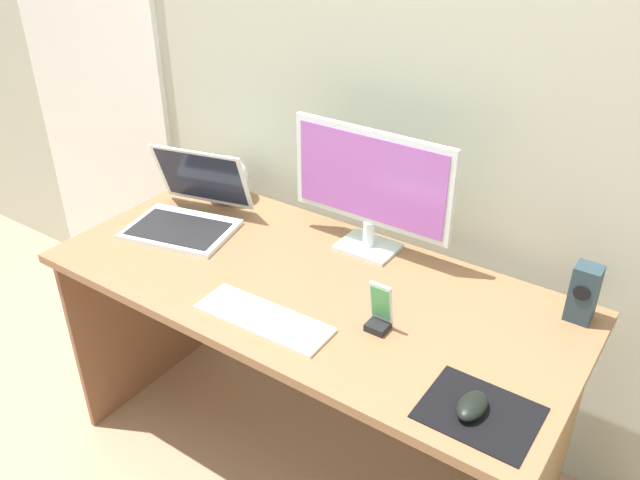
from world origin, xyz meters
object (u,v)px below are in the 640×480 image
at_px(speaker_right, 584,293).
at_px(fishbowl, 226,179).
at_px(monitor, 371,185).
at_px(phone_in_dock, 380,313).
at_px(keyboard_external, 264,318).
at_px(mouse, 472,406).
at_px(laptop, 188,211).

relative_size(speaker_right, fishbowl, 0.98).
relative_size(monitor, phone_in_dock, 3.79).
xyz_separation_m(monitor, keyboard_external, (-0.04, -0.47, -0.21)).
bearing_deg(mouse, laptop, 168.47).
height_order(monitor, speaker_right, monitor).
bearing_deg(laptop, mouse, -13.55).
bearing_deg(fishbowl, speaker_right, -0.06).
relative_size(laptop, fishbowl, 2.42).
height_order(monitor, phone_in_dock, monitor).
xyz_separation_m(laptop, mouse, (1.11, -0.27, -0.03)).
relative_size(speaker_right, laptop, 0.40).
bearing_deg(monitor, keyboard_external, -94.79).
bearing_deg(phone_in_dock, monitor, 125.04).
xyz_separation_m(monitor, mouse, (0.55, -0.47, -0.20)).
relative_size(monitor, fishbowl, 3.19).
bearing_deg(mouse, phone_in_dock, 157.43).
distance_m(fishbowl, phone_in_dock, 0.88).
height_order(fishbowl, mouse, fishbowl).
distance_m(monitor, mouse, 0.75).
bearing_deg(phone_in_dock, speaker_right, 39.05).
bearing_deg(keyboard_external, speaker_right, 33.47).
height_order(speaker_right, laptop, laptop).
bearing_deg(laptop, monitor, 19.60).
distance_m(laptop, fishbowl, 0.22).
bearing_deg(phone_in_dock, mouse, -24.59).
bearing_deg(monitor, phone_in_dock, -54.96).
distance_m(fishbowl, mouse, 1.23).
bearing_deg(mouse, keyboard_external, -178.29).
height_order(laptop, mouse, laptop).
xyz_separation_m(laptop, fishbowl, (-0.02, 0.21, 0.03)).
relative_size(monitor, speaker_right, 3.27).
bearing_deg(keyboard_external, laptop, 151.84).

